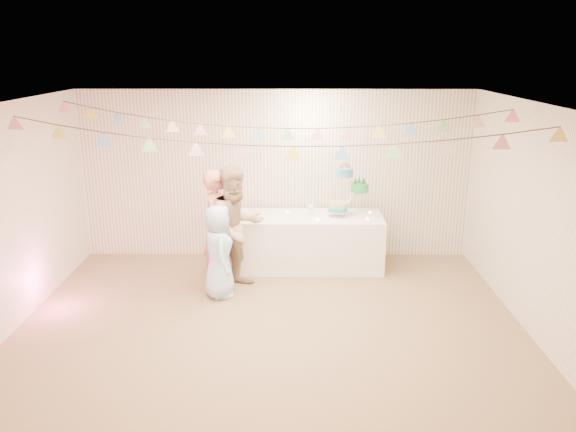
{
  "coord_description": "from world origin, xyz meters",
  "views": [
    {
      "loc": [
        0.26,
        -5.97,
        3.17
      ],
      "look_at": [
        0.2,
        0.8,
        1.15
      ],
      "focal_mm": 35.0,
      "sensor_mm": 36.0,
      "label": 1
    }
  ],
  "objects_px": {
    "person_child": "(219,251)",
    "table": "(310,241)",
    "person_adult_a": "(219,228)",
    "person_adult_b": "(237,228)",
    "cake_stand": "(348,194)"
  },
  "relations": [
    {
      "from": "table",
      "to": "cake_stand",
      "type": "xyz_separation_m",
      "value": [
        0.55,
        0.05,
        0.72
      ]
    },
    {
      "from": "person_adult_a",
      "to": "person_adult_b",
      "type": "xyz_separation_m",
      "value": [
        0.26,
        -0.16,
        0.05
      ]
    },
    {
      "from": "person_child",
      "to": "table",
      "type": "bearing_deg",
      "value": -62.86
    },
    {
      "from": "table",
      "to": "person_child",
      "type": "relative_size",
      "value": 1.7
    },
    {
      "from": "cake_stand",
      "to": "person_adult_a",
      "type": "bearing_deg",
      "value": -159.66
    },
    {
      "from": "table",
      "to": "person_adult_b",
      "type": "xyz_separation_m",
      "value": [
        -1.02,
        -0.78,
        0.46
      ]
    },
    {
      "from": "person_adult_a",
      "to": "person_child",
      "type": "bearing_deg",
      "value": -161.21
    },
    {
      "from": "table",
      "to": "person_adult_a",
      "type": "relative_size",
      "value": 1.31
    },
    {
      "from": "table",
      "to": "person_child",
      "type": "xyz_separation_m",
      "value": [
        -1.23,
        -1.06,
        0.23
      ]
    },
    {
      "from": "person_adult_a",
      "to": "person_adult_b",
      "type": "distance_m",
      "value": 0.31
    },
    {
      "from": "table",
      "to": "person_adult_b",
      "type": "height_order",
      "value": "person_adult_b"
    },
    {
      "from": "person_adult_b",
      "to": "person_child",
      "type": "height_order",
      "value": "person_adult_b"
    },
    {
      "from": "table",
      "to": "person_adult_a",
      "type": "distance_m",
      "value": 1.49
    },
    {
      "from": "table",
      "to": "person_adult_a",
      "type": "height_order",
      "value": "person_adult_a"
    },
    {
      "from": "person_adult_a",
      "to": "person_child",
      "type": "relative_size",
      "value": 1.3
    }
  ]
}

